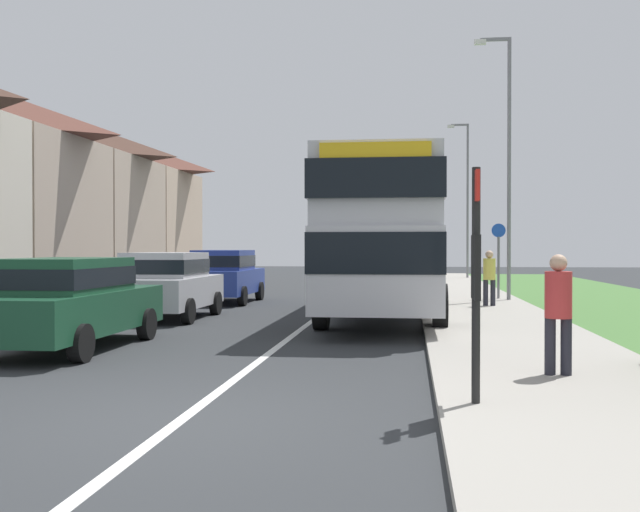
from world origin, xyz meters
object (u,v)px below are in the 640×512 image
parked_car_dark_green (68,299)px  double_decker_bus (385,232)px  parked_car_blue (225,274)px  street_lamp_far (466,192)px  pedestrian_walking_away (489,275)px  parked_car_silver (167,282)px  street_lamp_mid (506,153)px  bus_stop_sign (476,268)px  pedestrian_at_stop (558,308)px  cycle_route_sign (498,258)px

parked_car_dark_green → double_decker_bus: bearing=51.4°
parked_car_blue → street_lamp_far: street_lamp_far is taller
double_decker_bus → parked_car_blue: bearing=140.6°
parked_car_dark_green → pedestrian_walking_away: 12.10m
street_lamp_far → parked_car_dark_green: bearing=-107.2°
parked_car_silver → street_lamp_far: street_lamp_far is taller
pedestrian_walking_away → parked_car_blue: bearing=167.8°
parked_car_silver → street_lamp_mid: 11.45m
parked_car_blue → parked_car_dark_green: bearing=-90.0°
double_decker_bus → parked_car_dark_green: (-5.20, -6.51, -1.27)m
parked_car_blue → street_lamp_far: bearing=63.6°
parked_car_silver → pedestrian_walking_away: 8.88m
parked_car_dark_green → bus_stop_sign: bearing=-32.2°
parked_car_dark_green → parked_car_blue: size_ratio=1.11×
parked_car_silver → parked_car_dark_green: bearing=-89.1°
pedestrian_at_stop → street_lamp_far: bearing=87.9°
double_decker_bus → parked_car_dark_green: double_decker_bus is taller
bus_stop_sign → parked_car_blue: bearing=113.6°
pedestrian_at_stop → parked_car_silver: bearing=135.3°
double_decker_bus → pedestrian_walking_away: double_decker_bus is taller
pedestrian_walking_away → street_lamp_far: bearing=87.6°
double_decker_bus → parked_car_dark_green: bearing=-128.6°
parked_car_dark_green → pedestrian_walking_away: pedestrian_walking_away is taller
street_lamp_mid → double_decker_bus: bearing=-125.4°
parked_car_silver → pedestrian_walking_away: bearing=23.8°
cycle_route_sign → street_lamp_mid: street_lamp_mid is taller
pedestrian_at_stop → street_lamp_far: size_ratio=0.20×
cycle_route_sign → street_lamp_mid: bearing=-73.3°
parked_car_dark_green → street_lamp_mid: street_lamp_mid is taller
pedestrian_at_stop → street_lamp_mid: size_ratio=0.20×
street_lamp_mid → street_lamp_far: 17.03m
parked_car_dark_green → street_lamp_far: bearing=72.8°
pedestrian_at_stop → street_lamp_far: (1.14, 30.86, 3.81)m
parked_car_blue → pedestrian_walking_away: (8.04, -1.74, 0.06)m
pedestrian_at_stop → bus_stop_sign: bearing=-123.0°
pedestrian_walking_away → street_lamp_mid: (0.77, 2.54, 3.74)m
parked_car_blue → street_lamp_far: size_ratio=0.49×
pedestrian_walking_away → pedestrian_at_stop: bearing=-91.7°
double_decker_bus → parked_car_blue: 6.84m
pedestrian_at_stop → parked_car_blue: bearing=120.6°
pedestrian_walking_away → parked_car_silver: bearing=-156.2°
parked_car_silver → pedestrian_walking_away: pedestrian_walking_away is taller
pedestrian_walking_away → cycle_route_sign: 3.17m
double_decker_bus → parked_car_silver: (-5.28, -1.04, -1.24)m
pedestrian_walking_away → bus_stop_sign: bearing=-96.6°
double_decker_bus → pedestrian_at_stop: double_decker_bus is taller
parked_car_silver → bus_stop_sign: size_ratio=1.50×
parked_car_blue → bus_stop_sign: bus_stop_sign is taller
parked_car_blue → bus_stop_sign: size_ratio=1.58×
pedestrian_at_stop → bus_stop_sign: 2.28m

